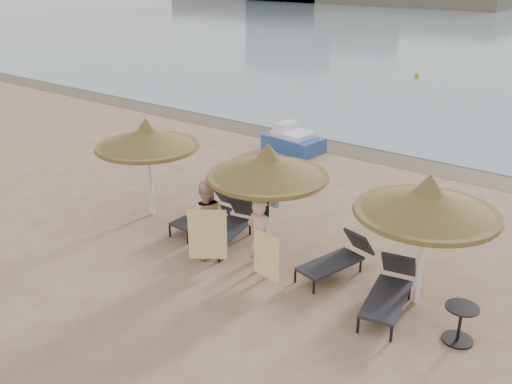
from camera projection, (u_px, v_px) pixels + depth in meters
ground at (233, 272)px, 12.71m from camera, size 160.00×160.00×0.00m
wet_sand_strip at (406, 161)px, 19.64m from camera, size 200.00×1.60×0.01m
palapa_left at (147, 139)px, 14.76m from camera, size 2.73×2.73×2.71m
palapa_center at (268, 167)px, 12.64m from camera, size 2.77×2.77×2.74m
palapa_right at (427, 202)px, 10.76m from camera, size 2.79×2.79×2.77m
lounger_far_left at (209, 210)px, 14.79m from camera, size 0.70×2.08×0.93m
lounger_near_left at (230, 224)px, 14.02m from camera, size 1.07×2.17×0.93m
lounger_near_right at (339, 257)px, 12.52m from camera, size 1.08×2.00×0.85m
lounger_far_right at (390, 289)px, 11.27m from camera, size 1.07×2.16×0.92m
side_table at (460, 325)px, 10.28m from camera, size 0.60×0.60×0.73m
person_left at (206, 214)px, 12.91m from camera, size 1.22×1.15×2.24m
person_right at (260, 232)px, 12.15m from camera, size 1.00×0.67×2.14m
towel_left at (207, 235)px, 12.56m from camera, size 0.71×0.52×1.20m
towel_right at (266, 256)px, 11.91m from camera, size 0.73×0.13×1.03m
bag_patterned at (272, 197)px, 13.07m from camera, size 0.35×0.16×0.42m
bag_dark at (263, 210)px, 12.89m from camera, size 0.26×0.18×0.36m
pedal_boat at (293, 141)px, 20.70m from camera, size 2.24×1.49×0.98m
buoy_left at (417, 75)px, 33.59m from camera, size 0.31×0.31×0.31m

